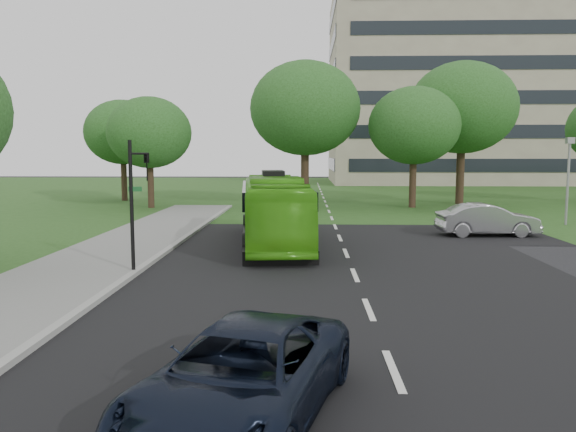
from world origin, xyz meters
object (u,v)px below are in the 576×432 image
at_px(office_building, 480,90).
at_px(tree_park_a, 149,133).
at_px(tree_park_f, 123,132).
at_px(bus, 274,211).
at_px(tree_park_d, 462,108).
at_px(camera_pole, 569,169).
at_px(suv, 243,376).
at_px(traffic_light, 135,196).
at_px(tree_park_c, 414,126).
at_px(sedan, 487,220).
at_px(tree_park_b, 305,109).

height_order(office_building, tree_park_a, office_building).
xyz_separation_m(tree_park_f, bus, (13.76, -22.30, -4.18)).
distance_m(tree_park_d, tree_park_f, 27.27).
xyz_separation_m(bus, camera_pole, (15.66, 7.12, 1.61)).
relative_size(suv, traffic_light, 1.16).
bearing_deg(suv, tree_park_a, 123.19).
xyz_separation_m(tree_park_c, sedan, (0.93, -14.00, -5.13)).
xyz_separation_m(tree_park_b, suv, (-0.85, -34.11, -6.51)).
xyz_separation_m(tree_park_d, camera_pole, (2.29, -13.01, -4.31)).
xyz_separation_m(office_building, bus, (-24.90, -53.83, -11.03)).
height_order(tree_park_b, tree_park_f, tree_park_b).
distance_m(office_building, sedan, 54.31).
bearing_deg(tree_park_b, camera_pole, -37.09).
relative_size(tree_park_b, tree_park_f, 1.29).
height_order(tree_park_c, suv, tree_park_c).
bearing_deg(bus, tree_park_c, 55.69).
xyz_separation_m(tree_park_a, tree_park_b, (11.11, 1.85, 1.82)).
bearing_deg(tree_park_b, office_building, 56.64).
relative_size(tree_park_b, tree_park_c, 1.23).
distance_m(tree_park_c, tree_park_f, 23.48).
bearing_deg(camera_pole, traffic_light, -132.04).
relative_size(bus, sedan, 2.26).
distance_m(tree_park_d, suv, 39.07).
bearing_deg(sedan, tree_park_b, 28.01).
height_order(office_building, bus, office_building).
bearing_deg(tree_park_c, suv, -104.68).
xyz_separation_m(office_building, tree_park_a, (-34.71, -37.70, -7.11)).
height_order(tree_park_a, traffic_light, tree_park_a).
height_order(bus, sedan, bus).
distance_m(tree_park_a, traffic_light, 23.15).
bearing_deg(office_building, bus, -114.82).
bearing_deg(tree_park_f, bus, -58.33).
bearing_deg(tree_park_d, camera_pole, -80.02).
xyz_separation_m(office_building, camera_pole, (-9.24, -46.71, -9.41)).
distance_m(tree_park_f, suv, 41.27).
bearing_deg(camera_pole, tree_park_d, 114.12).
xyz_separation_m(bus, traffic_light, (-4.12, -6.13, 1.08)).
distance_m(tree_park_a, tree_park_c, 18.94).
relative_size(office_building, suv, 7.97).
bearing_deg(tree_park_a, bus, -58.68).
height_order(office_building, tree_park_d, office_building).
xyz_separation_m(sedan, camera_pole, (5.63, 4.20, 2.32)).
relative_size(tree_park_a, suv, 1.58).
xyz_separation_m(tree_park_d, bus, (-13.37, -20.13, -5.92)).
distance_m(tree_park_d, sedan, 18.74).
distance_m(tree_park_b, tree_park_f, 15.74).
relative_size(tree_park_a, tree_park_c, 0.91).
distance_m(tree_park_a, camera_pole, 27.11).
xyz_separation_m(traffic_light, camera_pole, (19.78, 13.25, 0.54)).
height_order(tree_park_c, sedan, tree_park_c).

